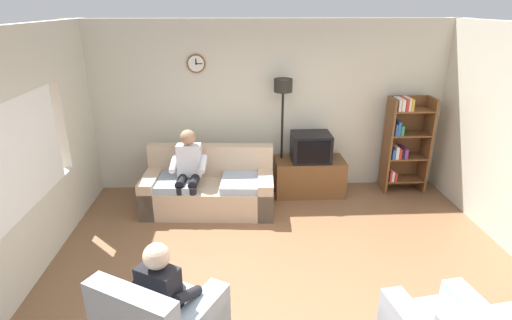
# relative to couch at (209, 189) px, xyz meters

# --- Properties ---
(ground_plane) EXTENTS (12.00, 12.00, 0.00)m
(ground_plane) POSITION_rel_couch_xyz_m (0.97, -1.80, -0.31)
(ground_plane) COLOR brown
(back_wall_assembly) EXTENTS (6.20, 0.17, 2.70)m
(back_wall_assembly) POSITION_rel_couch_xyz_m (0.97, 0.86, 1.04)
(back_wall_assembly) COLOR beige
(back_wall_assembly) RESTS_ON ground_plane
(left_wall_assembly) EXTENTS (0.12, 5.80, 2.70)m
(left_wall_assembly) POSITION_rel_couch_xyz_m (-1.89, -1.77, 1.03)
(left_wall_assembly) COLOR beige
(left_wall_assembly) RESTS_ON ground_plane
(couch) EXTENTS (1.96, 1.01, 0.90)m
(couch) POSITION_rel_couch_xyz_m (0.00, 0.00, 0.00)
(couch) COLOR tan
(couch) RESTS_ON ground_plane
(tv_stand) EXTENTS (1.10, 0.56, 0.58)m
(tv_stand) POSITION_rel_couch_xyz_m (1.58, 0.45, -0.02)
(tv_stand) COLOR brown
(tv_stand) RESTS_ON ground_plane
(tv) EXTENTS (0.60, 0.49, 0.44)m
(tv) POSITION_rel_couch_xyz_m (1.58, 0.42, 0.49)
(tv) COLOR black
(tv) RESTS_ON tv_stand
(bookshelf) EXTENTS (0.68, 0.36, 1.56)m
(bookshelf) POSITION_rel_couch_xyz_m (3.10, 0.52, 0.51)
(bookshelf) COLOR brown
(bookshelf) RESTS_ON ground_plane
(floor_lamp) EXTENTS (0.28, 0.28, 1.85)m
(floor_lamp) POSITION_rel_couch_xyz_m (1.14, 0.55, 1.14)
(floor_lamp) COLOR black
(floor_lamp) RESTS_ON ground_plane
(person_on_couch) EXTENTS (0.53, 0.56, 1.24)m
(person_on_couch) POSITION_rel_couch_xyz_m (-0.27, -0.11, 0.39)
(person_on_couch) COLOR silver
(person_on_couch) RESTS_ON ground_plane
(person_in_left_armchair) EXTENTS (0.61, 0.63, 1.12)m
(person_in_left_armchair) POSITION_rel_couch_xyz_m (-0.19, -2.67, 0.29)
(person_in_left_armchair) COLOR black
(person_in_left_armchair) RESTS_ON ground_plane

